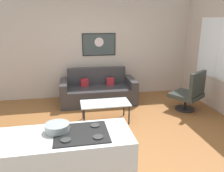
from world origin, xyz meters
name	(u,v)px	position (x,y,z in m)	size (l,w,h in m)	color
ground	(117,135)	(0.00, 0.00, -0.02)	(6.40, 6.40, 0.04)	brown
back_wall	(99,46)	(0.00, 2.42, 1.40)	(6.40, 0.05, 2.80)	#BDAA9C
couch	(98,92)	(-0.12, 1.81, 0.29)	(1.94, 0.91, 0.87)	#302E30
coffee_table	(105,104)	(-0.12, 0.61, 0.39)	(1.03, 0.53, 0.43)	silver
armchair	(190,93)	(1.93, 0.83, 0.45)	(0.90, 0.89, 0.98)	black
kitchen_counter	(55,171)	(-1.05, -1.51, 0.45)	(1.77, 0.65, 0.92)	silver
mixing_bowl	(57,128)	(-1.00, -1.40, 0.94)	(0.28, 0.28, 0.09)	#8F9698
wall_painting	(99,45)	(0.00, 2.38, 1.45)	(0.91, 0.03, 0.60)	black
window	(218,49)	(2.59, 0.90, 1.45)	(0.03, 1.60, 1.41)	silver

